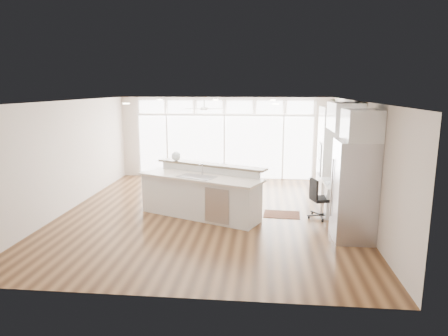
# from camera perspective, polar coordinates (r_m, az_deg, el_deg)

# --- Properties ---
(floor) EXTENTS (7.00, 8.00, 0.02)m
(floor) POSITION_cam_1_polar(r_m,az_deg,el_deg) (9.79, -2.24, -6.53)
(floor) COLOR #442814
(floor) RESTS_ON ground
(ceiling) EXTENTS (7.00, 8.00, 0.02)m
(ceiling) POSITION_cam_1_polar(r_m,az_deg,el_deg) (9.32, -2.37, 9.53)
(ceiling) COLOR white
(ceiling) RESTS_ON wall_back
(wall_back) EXTENTS (7.00, 0.04, 2.70)m
(wall_back) POSITION_cam_1_polar(r_m,az_deg,el_deg) (13.39, 0.09, 4.31)
(wall_back) COLOR beige
(wall_back) RESTS_ON floor
(wall_front) EXTENTS (7.00, 0.04, 2.70)m
(wall_front) POSITION_cam_1_polar(r_m,az_deg,el_deg) (5.63, -8.02, -5.76)
(wall_front) COLOR beige
(wall_front) RESTS_ON floor
(wall_left) EXTENTS (0.04, 8.00, 2.70)m
(wall_left) POSITION_cam_1_polar(r_m,az_deg,el_deg) (10.53, -21.53, 1.57)
(wall_left) COLOR beige
(wall_left) RESTS_ON floor
(wall_right) EXTENTS (0.04, 8.00, 2.70)m
(wall_right) POSITION_cam_1_polar(r_m,az_deg,el_deg) (9.62, 18.81, 0.90)
(wall_right) COLOR beige
(wall_right) RESTS_ON floor
(glass_wall) EXTENTS (5.80, 0.06, 2.08)m
(glass_wall) POSITION_cam_1_polar(r_m,az_deg,el_deg) (13.37, 0.06, 3.00)
(glass_wall) COLOR white
(glass_wall) RESTS_ON wall_back
(transom_row) EXTENTS (5.90, 0.06, 0.40)m
(transom_row) POSITION_cam_1_polar(r_m,az_deg,el_deg) (13.24, 0.06, 8.70)
(transom_row) COLOR white
(transom_row) RESTS_ON wall_back
(desk_window) EXTENTS (0.04, 0.85, 0.85)m
(desk_window) POSITION_cam_1_polar(r_m,az_deg,el_deg) (9.87, 18.28, 2.36)
(desk_window) COLOR silver
(desk_window) RESTS_ON wall_right
(ceiling_fan) EXTENTS (1.16, 1.16, 0.32)m
(ceiling_fan) POSITION_cam_1_polar(r_m,az_deg,el_deg) (12.17, -2.85, 8.92)
(ceiling_fan) COLOR white
(ceiling_fan) RESTS_ON ceiling
(recessed_lights) EXTENTS (3.40, 3.00, 0.02)m
(recessed_lights) POSITION_cam_1_polar(r_m,az_deg,el_deg) (9.52, -2.20, 9.45)
(recessed_lights) COLOR white
(recessed_lights) RESTS_ON ceiling
(oven_cabinet) EXTENTS (0.64, 1.20, 2.50)m
(oven_cabinet) POSITION_cam_1_polar(r_m,az_deg,el_deg) (11.31, 15.15, 2.09)
(oven_cabinet) COLOR white
(oven_cabinet) RESTS_ON floor
(desk_nook) EXTENTS (0.72, 1.30, 0.76)m
(desk_nook) POSITION_cam_1_polar(r_m,az_deg,el_deg) (10.04, 16.02, -4.19)
(desk_nook) COLOR white
(desk_nook) RESTS_ON floor
(upper_cabinets) EXTENTS (0.64, 1.30, 0.64)m
(upper_cabinets) POSITION_cam_1_polar(r_m,az_deg,el_deg) (9.72, 16.89, 7.07)
(upper_cabinets) COLOR white
(upper_cabinets) RESTS_ON wall_right
(refrigerator) EXTENTS (0.76, 0.90, 2.00)m
(refrigerator) POSITION_cam_1_polar(r_m,az_deg,el_deg) (8.32, 18.09, -3.10)
(refrigerator) COLOR #AFAEB3
(refrigerator) RESTS_ON floor
(fridge_cabinet) EXTENTS (0.64, 0.90, 0.60)m
(fridge_cabinet) POSITION_cam_1_polar(r_m,az_deg,el_deg) (8.12, 19.07, 5.82)
(fridge_cabinet) COLOR white
(fridge_cabinet) RESTS_ON wall_right
(framed_photos) EXTENTS (0.06, 0.22, 0.80)m
(framed_photos) POSITION_cam_1_polar(r_m,az_deg,el_deg) (10.49, 17.51, 2.08)
(framed_photos) COLOR black
(framed_photos) RESTS_ON wall_right
(kitchen_island) EXTENTS (3.22, 2.24, 1.20)m
(kitchen_island) POSITION_cam_1_polar(r_m,az_deg,el_deg) (9.40, -3.48, -3.43)
(kitchen_island) COLOR white
(kitchen_island) RESTS_ON floor
(rug) EXTENTS (0.90, 0.67, 0.01)m
(rug) POSITION_cam_1_polar(r_m,az_deg,el_deg) (9.78, 8.26, -6.56)
(rug) COLOR #381B11
(rug) RESTS_ON floor
(office_chair) EXTENTS (0.60, 0.57, 0.93)m
(office_chair) POSITION_cam_1_polar(r_m,az_deg,el_deg) (9.57, 13.79, -4.29)
(office_chair) COLOR black
(office_chair) RESTS_ON floor
(fishbowl) EXTENTS (0.32, 0.32, 0.23)m
(fishbowl) POSITION_cam_1_polar(r_m,az_deg,el_deg) (10.10, -6.85, 1.70)
(fishbowl) COLOR silver
(fishbowl) RESTS_ON kitchen_island
(monitor) EXTENTS (0.12, 0.45, 0.37)m
(monitor) POSITION_cam_1_polar(r_m,az_deg,el_deg) (9.89, 15.74, -1.03)
(monitor) COLOR black
(monitor) RESTS_ON desk_nook
(keyboard) EXTENTS (0.12, 0.29, 0.01)m
(keyboard) POSITION_cam_1_polar(r_m,az_deg,el_deg) (9.90, 14.72, -2.02)
(keyboard) COLOR white
(keyboard) RESTS_ON desk_nook
(potted_plant) EXTENTS (0.26, 0.28, 0.21)m
(potted_plant) POSITION_cam_1_polar(r_m,az_deg,el_deg) (11.18, 15.51, 8.95)
(potted_plant) COLOR #235324
(potted_plant) RESTS_ON oven_cabinet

